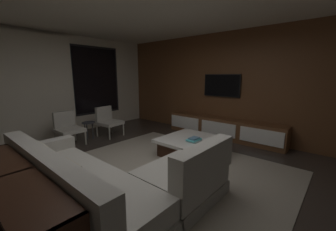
% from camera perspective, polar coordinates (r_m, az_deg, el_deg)
% --- Properties ---
extents(floor, '(9.20, 9.20, 0.00)m').
position_cam_1_polar(floor, '(3.47, -5.72, -16.75)').
color(floor, '#332B26').
extents(back_wall_with_window, '(6.60, 0.30, 2.70)m').
position_cam_1_polar(back_wall_with_window, '(6.21, -30.25, 7.10)').
color(back_wall_with_window, beige).
rests_on(back_wall_with_window, floor).
extents(media_wall, '(0.12, 7.80, 2.70)m').
position_cam_1_polar(media_wall, '(5.63, 17.44, 7.90)').
color(media_wall, brown).
rests_on(media_wall, floor).
extents(area_rug, '(3.20, 3.80, 0.01)m').
position_cam_1_polar(area_rug, '(3.63, -0.44, -15.26)').
color(area_rug, gray).
rests_on(area_rug, floor).
extents(sectional_couch, '(1.98, 2.50, 0.82)m').
position_cam_1_polar(sectional_couch, '(2.79, -16.30, -17.82)').
color(sectional_couch, gray).
rests_on(sectional_couch, floor).
extents(coffee_table, '(1.16, 1.16, 0.36)m').
position_cam_1_polar(coffee_table, '(4.26, 6.61, -8.58)').
color(coffee_table, '#331C11').
rests_on(coffee_table, floor).
extents(book_stack_on_coffee_table, '(0.28, 0.21, 0.08)m').
position_cam_1_polar(book_stack_on_coffee_table, '(4.03, 7.21, -6.65)').
color(book_stack_on_coffee_table, '#9EB3B2').
rests_on(book_stack_on_coffee_table, coffee_table).
extents(accent_chair_near_window, '(0.60, 0.62, 0.78)m').
position_cam_1_polar(accent_chair_near_window, '(5.78, -16.35, -1.14)').
color(accent_chair_near_window, '#B2ADA0').
rests_on(accent_chair_near_window, floor).
extents(accent_chair_by_curtain, '(0.55, 0.57, 0.78)m').
position_cam_1_polar(accent_chair_by_curtain, '(5.37, -26.01, -2.75)').
color(accent_chair_by_curtain, '#B2ADA0').
rests_on(accent_chair_by_curtain, floor).
extents(side_stool, '(0.32, 0.32, 0.46)m').
position_cam_1_polar(side_stool, '(5.56, -21.18, -2.56)').
color(side_stool, '#333338').
rests_on(side_stool, floor).
extents(media_console, '(0.46, 3.10, 0.52)m').
position_cam_1_polar(media_console, '(5.55, 15.08, -3.50)').
color(media_console, brown).
rests_on(media_console, floor).
extents(mounted_tv, '(0.05, 1.01, 0.58)m').
position_cam_1_polar(mounted_tv, '(5.63, 14.65, 8.05)').
color(mounted_tv, black).
extents(console_table_behind_couch, '(0.40, 2.10, 0.74)m').
position_cam_1_polar(console_table_behind_couch, '(2.56, -36.68, -19.45)').
color(console_table_behind_couch, '#331C11').
rests_on(console_table_behind_couch, floor).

